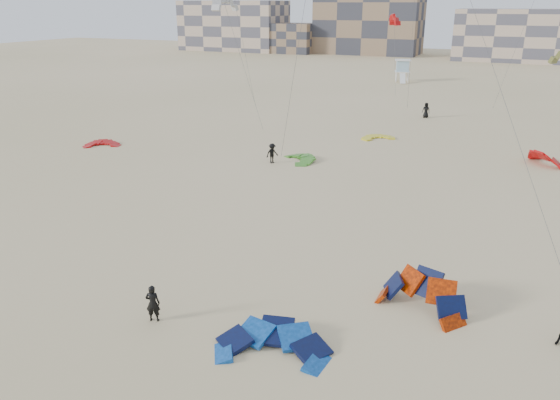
% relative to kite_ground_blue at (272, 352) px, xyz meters
% --- Properties ---
extents(ground, '(320.00, 320.00, 0.00)m').
position_rel_kite_ground_blue_xyz_m(ground, '(-3.89, 2.65, 0.00)').
color(ground, beige).
rests_on(ground, ground).
extents(kite_ground_blue, '(5.72, 5.90, 2.72)m').
position_rel_kite_ground_blue_xyz_m(kite_ground_blue, '(0.00, 0.00, 0.00)').
color(kite_ground_blue, blue).
rests_on(kite_ground_blue, ground).
extents(kite_ground_orange, '(5.51, 5.42, 4.30)m').
position_rel_kite_ground_blue_xyz_m(kite_ground_orange, '(4.80, 5.74, 0.00)').
color(kite_ground_orange, '#FA3A00').
rests_on(kite_ground_orange, ground).
extents(kite_ground_red, '(4.53, 4.60, 1.35)m').
position_rel_kite_ground_blue_xyz_m(kite_ground_red, '(-29.62, 23.95, 0.00)').
color(kite_ground_red, red).
rests_on(kite_ground_red, ground).
extents(kite_ground_green, '(5.12, 5.09, 1.38)m').
position_rel_kite_ground_blue_xyz_m(kite_ground_green, '(-9.72, 26.91, 0.00)').
color(kite_ground_green, '#459127').
rests_on(kite_ground_green, ground).
extents(kite_ground_red_far, '(5.35, 5.35, 3.67)m').
position_rel_kite_ground_blue_xyz_m(kite_ground_red_far, '(10.43, 34.60, 0.00)').
color(kite_ground_red_far, red).
rests_on(kite_ground_red_far, ground).
extents(kite_ground_yellow, '(4.54, 4.57, 0.57)m').
position_rel_kite_ground_blue_xyz_m(kite_ground_yellow, '(-5.47, 37.99, 0.00)').
color(kite_ground_yellow, yellow).
rests_on(kite_ground_yellow, ground).
extents(kitesurfer_main, '(0.74, 0.61, 1.73)m').
position_rel_kite_ground_blue_xyz_m(kitesurfer_main, '(-5.76, 0.02, 0.87)').
color(kitesurfer_main, black).
rests_on(kitesurfer_main, ground).
extents(kitesurfer_c, '(1.18, 1.30, 1.75)m').
position_rel_kite_ground_blue_xyz_m(kitesurfer_c, '(-11.63, 25.19, 0.88)').
color(kitesurfer_c, black).
rests_on(kitesurfer_c, ground).
extents(kitesurfer_e, '(0.95, 0.66, 1.84)m').
position_rel_kite_ground_blue_xyz_m(kitesurfer_e, '(-2.90, 51.26, 0.92)').
color(kitesurfer_e, black).
rests_on(kitesurfer_e, ground).
extents(kite_fly_grey, '(6.79, 3.81, 13.40)m').
position_rel_kite_ground_blue_xyz_m(kite_fly_grey, '(-21.16, 34.47, 13.14)').
color(kite_fly_grey, silver).
rests_on(kite_fly_grey, ground).
extents(kite_fly_red, '(4.71, 9.95, 10.96)m').
position_rel_kite_ground_blue_xyz_m(kite_fly_red, '(-11.37, 68.19, 10.79)').
color(kite_fly_red, red).
rests_on(kite_fly_red, ground).
extents(lifeguard_tower_far, '(3.32, 5.58, 3.83)m').
position_rel_kite_ground_blue_xyz_m(lifeguard_tower_far, '(-12.76, 83.18, 1.90)').
color(lifeguard_tower_far, white).
rests_on(lifeguard_tower_far, ground).
extents(condo_west_a, '(30.00, 15.00, 14.00)m').
position_rel_kite_ground_blue_xyz_m(condo_west_a, '(-73.89, 132.65, 7.00)').
color(condo_west_a, tan).
rests_on(condo_west_a, ground).
extents(condo_west_b, '(28.00, 14.00, 18.00)m').
position_rel_kite_ground_blue_xyz_m(condo_west_b, '(-33.89, 136.65, 9.00)').
color(condo_west_b, '#846950').
rests_on(condo_west_b, ground).
extents(condo_mid, '(32.00, 16.00, 12.00)m').
position_rel_kite_ground_blue_xyz_m(condo_mid, '(6.11, 132.65, 6.00)').
color(condo_mid, tan).
rests_on(condo_mid, ground).
extents(condo_fill_left, '(12.00, 10.00, 8.00)m').
position_rel_kite_ground_blue_xyz_m(condo_fill_left, '(-53.89, 130.65, 4.00)').
color(condo_fill_left, '#846950').
rests_on(condo_fill_left, ground).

